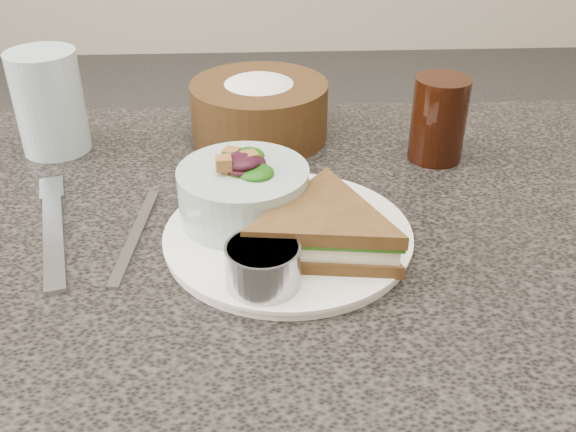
# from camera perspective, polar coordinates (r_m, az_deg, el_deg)

# --- Properties ---
(dinner_plate) EXTENTS (0.25, 0.25, 0.01)m
(dinner_plate) POSITION_cam_1_polar(r_m,az_deg,el_deg) (0.66, -0.00, -1.80)
(dinner_plate) COLOR white
(dinner_plate) RESTS_ON dining_table
(sandwich) EXTENTS (0.19, 0.19, 0.05)m
(sandwich) POSITION_cam_1_polar(r_m,az_deg,el_deg) (0.62, 3.26, -1.26)
(sandwich) COLOR brown
(sandwich) RESTS_ON dinner_plate
(salad_bowl) EXTENTS (0.16, 0.16, 0.08)m
(salad_bowl) POSITION_cam_1_polar(r_m,az_deg,el_deg) (0.67, -3.99, 2.81)
(salad_bowl) COLOR #98AEA3
(salad_bowl) RESTS_ON dinner_plate
(dressing_ramekin) EXTENTS (0.07, 0.07, 0.04)m
(dressing_ramekin) POSITION_cam_1_polar(r_m,az_deg,el_deg) (0.58, -2.24, -4.42)
(dressing_ramekin) COLOR #96999E
(dressing_ramekin) RESTS_ON dinner_plate
(orange_wedge) EXTENTS (0.09, 0.09, 0.03)m
(orange_wedge) POSITION_cam_1_polar(r_m,az_deg,el_deg) (0.71, -0.13, 2.30)
(orange_wedge) COLOR #EF4F00
(orange_wedge) RESTS_ON dinner_plate
(fork) EXTENTS (0.07, 0.20, 0.01)m
(fork) POSITION_cam_1_polar(r_m,az_deg,el_deg) (0.72, -20.15, -1.53)
(fork) COLOR #AFB1B9
(fork) RESTS_ON dining_table
(knife) EXTENTS (0.03, 0.18, 0.00)m
(knife) POSITION_cam_1_polar(r_m,az_deg,el_deg) (0.69, -13.40, -1.63)
(knife) COLOR #96999C
(knife) RESTS_ON dining_table
(bread_basket) EXTENTS (0.24, 0.24, 0.10)m
(bread_basket) POSITION_cam_1_polar(r_m,az_deg,el_deg) (0.87, -2.57, 10.18)
(bread_basket) COLOR #543519
(bread_basket) RESTS_ON dining_table
(cola_glass) EXTENTS (0.07, 0.07, 0.12)m
(cola_glass) POSITION_cam_1_polar(r_m,az_deg,el_deg) (0.83, 13.29, 8.74)
(cola_glass) COLOR black
(cola_glass) RESTS_ON dining_table
(water_glass) EXTENTS (0.11, 0.11, 0.13)m
(water_glass) POSITION_cam_1_polar(r_m,az_deg,el_deg) (0.88, -20.45, 9.46)
(water_glass) COLOR #A8BCC4
(water_glass) RESTS_ON dining_table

